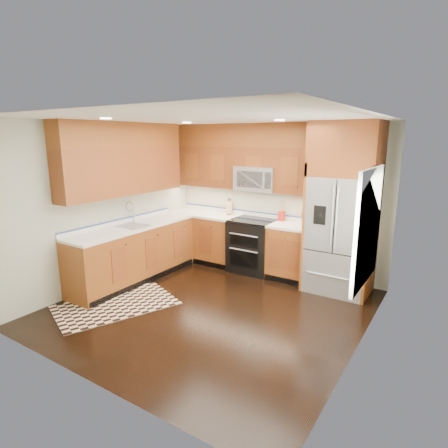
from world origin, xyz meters
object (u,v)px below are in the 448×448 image
Objects in this scene: rug at (116,305)px; utensil_crock at (282,214)px; range at (253,246)px; refrigerator at (342,209)px; knife_block at (229,208)px.

rug is 3.11m from utensil_crock.
utensil_crock is at bearing 27.07° from range.
utensil_crock reaches higher than range.
utensil_crock is (0.44, 0.22, 0.59)m from range.
refrigerator is 1.17m from utensil_crock.
utensil_crock reaches higher than rug.
rug is 2.80m from knife_block.
range is 0.36× the size of refrigerator.
refrigerator is at bearing -1.40° from range.
knife_block is at bearing 160.63° from range.
knife_block reaches higher than rug.
knife_block is (0.32, 2.57, 1.06)m from rug.
knife_block is at bearing 105.49° from rug.
knife_block is 1.07m from utensil_crock.
rug is at bearing -137.28° from refrigerator.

